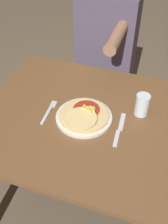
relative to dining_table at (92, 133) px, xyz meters
The scene contains 8 objects.
ground_plane 0.62m from the dining_table, ahead, with size 8.00×8.00×0.00m, color brown.
dining_table is the anchor object (origin of this frame).
plate 0.12m from the dining_table, 157.64° to the right, with size 0.27×0.27×0.01m.
pizza 0.14m from the dining_table, 150.56° to the right, with size 0.24×0.24×0.04m.
fork 0.24m from the dining_table, behind, with size 0.03×0.18×0.00m.
knife 0.19m from the dining_table, 14.93° to the right, with size 0.03×0.22×0.00m.
drinking_glass 0.29m from the dining_table, 26.23° to the left, with size 0.07×0.07×0.11m.
person_diner 0.70m from the dining_table, 99.50° to the left, with size 0.39×0.52×1.26m.
Camera 1 is at (0.26, -0.88, 1.61)m, focal length 42.00 mm.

